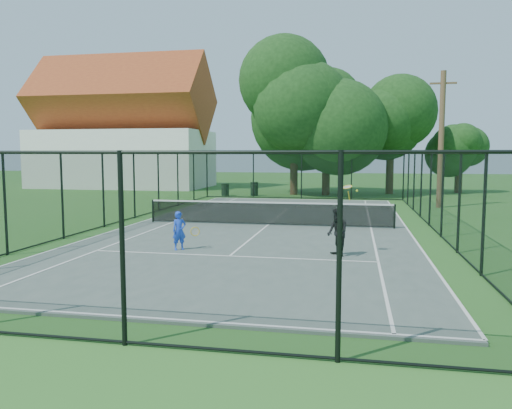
% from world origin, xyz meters
% --- Properties ---
extents(ground, '(120.00, 120.00, 0.00)m').
position_xyz_m(ground, '(0.00, 0.00, 0.00)').
color(ground, '#2B6422').
extents(tennis_court, '(11.00, 24.00, 0.06)m').
position_xyz_m(tennis_court, '(0.00, 0.00, 0.03)').
color(tennis_court, '#4D5A54').
rests_on(tennis_court, ground).
extents(tennis_net, '(10.08, 0.08, 0.95)m').
position_xyz_m(tennis_net, '(0.00, 0.00, 0.58)').
color(tennis_net, black).
rests_on(tennis_net, tennis_court).
extents(fence, '(13.10, 26.10, 3.00)m').
position_xyz_m(fence, '(0.00, 0.00, 1.50)').
color(fence, black).
rests_on(fence, ground).
extents(tree_near_left, '(8.09, 8.09, 10.55)m').
position_xyz_m(tree_near_left, '(-0.90, 16.25, 6.49)').
color(tree_near_left, '#332114').
rests_on(tree_near_left, ground).
extents(tree_near_mid, '(6.76, 6.76, 8.84)m').
position_xyz_m(tree_near_mid, '(1.42, 16.30, 5.45)').
color(tree_near_mid, '#332114').
rests_on(tree_near_mid, ground).
extents(tree_near_right, '(5.57, 5.57, 7.69)m').
position_xyz_m(tree_near_right, '(6.02, 18.58, 4.88)').
color(tree_near_right, '#332114').
rests_on(tree_near_right, ground).
extents(tree_far_right, '(3.90, 3.90, 5.16)m').
position_xyz_m(tree_far_right, '(11.27, 20.58, 3.19)').
color(tree_far_right, '#332114').
rests_on(tree_far_right, ground).
extents(building, '(15.30, 8.15, 11.87)m').
position_xyz_m(building, '(-17.00, 22.00, 4.93)').
color(building, silver).
rests_on(building, ground).
extents(trash_bin_left, '(0.58, 0.58, 0.86)m').
position_xyz_m(trash_bin_left, '(-5.59, 14.41, 0.44)').
color(trash_bin_left, black).
rests_on(trash_bin_left, ground).
extents(trash_bin_right, '(0.58, 0.58, 0.97)m').
position_xyz_m(trash_bin_right, '(-3.54, 14.74, 0.49)').
color(trash_bin_right, black).
rests_on(trash_bin_right, ground).
extents(utility_pole, '(1.40, 0.30, 7.44)m').
position_xyz_m(utility_pole, '(8.05, 9.00, 3.78)').
color(utility_pole, '#4C3823').
rests_on(utility_pole, ground).
extents(player_blue, '(0.84, 0.49, 1.17)m').
position_xyz_m(player_blue, '(-1.72, -5.76, 0.64)').
color(player_blue, blue).
rests_on(player_blue, tennis_court).
extents(player_black, '(0.94, 0.92, 2.02)m').
position_xyz_m(player_black, '(2.99, -5.81, 0.75)').
color(player_black, black).
rests_on(player_black, tennis_court).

